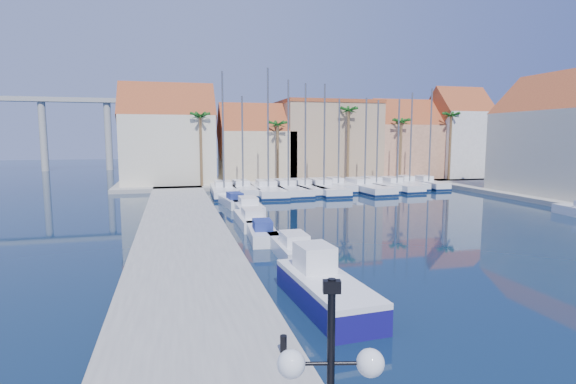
{
  "coord_description": "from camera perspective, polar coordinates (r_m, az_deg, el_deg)",
  "views": [
    {
      "loc": [
        -9.58,
        -16.1,
        6.76
      ],
      "look_at": [
        -1.96,
        13.42,
        3.0
      ],
      "focal_mm": 28.0,
      "sensor_mm": 36.0,
      "label": 1
    }
  ],
  "objects": [
    {
      "name": "ground",
      "position": [
        19.92,
        15.71,
        -13.08
      ],
      "size": [
        260.0,
        260.0,
        0.0
      ],
      "primitive_type": "plane",
      "color": "black",
      "rests_on": "ground"
    },
    {
      "name": "quay_west",
      "position": [
        30.31,
        -13.1,
        -5.56
      ],
      "size": [
        6.0,
        77.0,
        0.5
      ],
      "primitive_type": "cube",
      "color": "gray",
      "rests_on": "ground"
    },
    {
      "name": "shore_north",
      "position": [
        67.34,
        2.5,
        1.48
      ],
      "size": [
        54.0,
        16.0,
        0.5
      ],
      "primitive_type": "cube",
      "color": "gray",
      "rests_on": "ground"
    },
    {
      "name": "lamp_post",
      "position": [
        6.76,
        5.44,
        -23.12
      ],
      "size": [
        1.46,
        0.64,
        4.37
      ],
      "rotation": [
        0.0,
        0.0,
        -0.23
      ],
      "color": "black",
      "rests_on": "quay_west"
    },
    {
      "name": "bollard",
      "position": [
        13.82,
        -0.58,
        -18.73
      ],
      "size": [
        0.2,
        0.2,
        0.51
      ],
      "primitive_type": "cylinder",
      "color": "black",
      "rests_on": "quay_west"
    },
    {
      "name": "fishing_boat",
      "position": [
        18.49,
        4.65,
        -11.97
      ],
      "size": [
        2.58,
        6.56,
        2.25
      ],
      "rotation": [
        0.0,
        0.0,
        0.07
      ],
      "color": "navy",
      "rests_on": "ground"
    },
    {
      "name": "motorboat_west_0",
      "position": [
        25.93,
        0.52,
        -6.92
      ],
      "size": [
        1.94,
        5.89,
        1.4
      ],
      "rotation": [
        0.0,
        0.0,
        -0.01
      ],
      "color": "white",
      "rests_on": "ground"
    },
    {
      "name": "motorboat_west_1",
      "position": [
        29.74,
        -3.35,
        -5.11
      ],
      "size": [
        2.06,
        5.33,
        1.4
      ],
      "rotation": [
        0.0,
        0.0,
        -0.08
      ],
      "color": "white",
      "rests_on": "ground"
    },
    {
      "name": "motorboat_west_2",
      "position": [
        34.43,
        -4.68,
        -3.45
      ],
      "size": [
        2.04,
        6.18,
        1.4
      ],
      "rotation": [
        0.0,
        0.0,
        -0.01
      ],
      "color": "white",
      "rests_on": "ground"
    },
    {
      "name": "motorboat_west_3",
      "position": [
        40.99,
        -5.2,
        -1.77
      ],
      "size": [
        2.3,
        6.9,
        1.4
      ],
      "rotation": [
        0.0,
        0.0,
        -0.02
      ],
      "color": "white",
      "rests_on": "ground"
    },
    {
      "name": "motorboat_west_4",
      "position": [
        44.32,
        -6.91,
        -1.13
      ],
      "size": [
        2.43,
        5.93,
        1.4
      ],
      "rotation": [
        0.0,
        0.0,
        0.1
      ],
      "color": "white",
      "rests_on": "ground"
    },
    {
      "name": "sailboat_0",
      "position": [
        52.38,
        -8.16,
        0.2
      ],
      "size": [
        3.21,
        10.62,
        13.98
      ],
      "rotation": [
        0.0,
        0.0,
        -0.04
      ],
      "color": "white",
      "rests_on": "ground"
    },
    {
      "name": "sailboat_1",
      "position": [
        53.45,
        -5.84,
        0.36
      ],
      "size": [
        2.92,
        9.41,
        11.4
      ],
      "rotation": [
        0.0,
        0.0,
        0.05
      ],
      "color": "white",
      "rests_on": "ground"
    },
    {
      "name": "sailboat_2",
      "position": [
        52.95,
        -2.62,
        0.32
      ],
      "size": [
        3.74,
        11.97,
        14.5
      ],
      "rotation": [
        0.0,
        0.0,
        -0.05
      ],
      "color": "white",
      "rests_on": "ground"
    },
    {
      "name": "sailboat_3",
      "position": [
        53.79,
        -0.17,
        0.43
      ],
      "size": [
        3.59,
        11.55,
        13.29
      ],
      "rotation": [
        0.0,
        0.0,
        0.05
      ],
      "color": "white",
      "rests_on": "ground"
    },
    {
      "name": "sailboat_4",
      "position": [
        54.52,
        1.97,
        0.53
      ],
      "size": [
        3.46,
        10.25,
        12.98
      ],
      "rotation": [
        0.0,
        0.0,
        0.08
      ],
      "color": "white",
      "rests_on": "ground"
    },
    {
      "name": "sailboat_5",
      "position": [
        54.87,
        4.34,
        0.53
      ],
      "size": [
        3.11,
        11.8,
        12.94
      ],
      "rotation": [
        0.0,
        0.0,
        -0.0
      ],
      "color": "white",
      "rests_on": "ground"
    },
    {
      "name": "sailboat_6",
      "position": [
        57.11,
        6.22,
        0.79
      ],
      "size": [
        2.31,
        8.42,
        11.36
      ],
      "rotation": [
        0.0,
        0.0,
        0.01
      ],
      "color": "white",
      "rests_on": "ground"
    },
    {
      "name": "sailboat_7",
      "position": [
        56.41,
        9.38,
        0.62
      ],
      "size": [
        3.9,
        11.84,
        11.4
      ],
      "rotation": [
        0.0,
        0.0,
        0.07
      ],
      "color": "white",
      "rests_on": "ground"
    },
    {
      "name": "sailboat_8",
      "position": [
        58.57,
        10.91,
        0.85
      ],
      "size": [
        2.95,
        9.5,
        11.29
      ],
      "rotation": [
        0.0,
        0.0,
        0.05
      ],
      "color": "white",
      "rests_on": "ground"
    },
    {
      "name": "sailboat_9",
      "position": [
        58.91,
        13.37,
        0.81
      ],
      "size": [
        3.19,
        10.1,
        11.38
      ],
      "rotation": [
        0.0,
        0.0,
        0.06
      ],
      "color": "white",
      "rests_on": "ground"
    },
    {
      "name": "sailboat_10",
      "position": [
        61.39,
        14.97,
        1.05
      ],
      "size": [
        2.72,
        8.47,
        12.38
      ],
      "rotation": [
        0.0,
        0.0,
        -0.06
      ],
      "color": "white",
      "rests_on": "ground"
    },
    {
      "name": "sailboat_11",
      "position": [
        62.2,
        17.2,
        1.06
      ],
      "size": [
        2.4,
        8.21,
        12.92
      ],
      "rotation": [
        0.0,
        0.0,
        -0.03
      ],
      "color": "white",
      "rests_on": "ground"
    },
    {
      "name": "building_0",
      "position": [
        63.1,
        -14.96,
        6.58
      ],
      "size": [
        12.3,
        9.0,
        13.5
      ],
      "color": "beige",
      "rests_on": "shore_north"
    },
    {
      "name": "building_1",
      "position": [
        64.17,
        -4.1,
        5.71
      ],
      "size": [
        10.3,
        8.0,
        11.0
      ],
      "color": "#C5AD8A",
      "rests_on": "shore_north"
    },
    {
      "name": "building_2",
      "position": [
        67.96,
        4.96,
        6.58
      ],
      "size": [
        14.2,
        10.2,
        11.5
      ],
      "color": "tan",
      "rests_on": "shore_north"
    },
    {
      "name": "building_3",
      "position": [
        71.96,
        14.33,
        6.1
      ],
      "size": [
        10.3,
        8.0,
        12.0
      ],
      "color": "#B3775A",
      "rests_on": "shore_north"
    },
    {
      "name": "building_4",
      "position": [
        75.87,
        20.73,
        6.74
      ],
      "size": [
        8.3,
        8.0,
        14.0
      ],
      "color": "silver",
      "rests_on": "shore_north"
    },
    {
      "name": "building_6",
      "position": [
        57.77,
        31.74,
        5.75
      ],
      "size": [
        9.0,
        14.3,
        13.5
      ],
      "color": "beige",
      "rests_on": "shore_east"
    },
    {
      "name": "palm_0",
      "position": [
        58.26,
        -11.09,
        9.18
      ],
      "size": [
        2.6,
        2.6,
        10.15
      ],
      "color": "brown",
      "rests_on": "shore_north"
    },
    {
      "name": "palm_1",
      "position": [
        59.68,
        -1.33,
        8.35
      ],
      "size": [
        2.6,
        2.6,
        9.15
      ],
      "color": "brown",
      "rests_on": "shore_north"
    },
    {
      "name": "palm_2",
      "position": [
        62.79,
        7.72,
        9.94
      ],
      "size": [
        2.6,
        2.6,
        11.15
      ],
      "color": "brown",
      "rests_on": "shore_north"
    },
    {
      "name": "palm_3",
      "position": [
        66.15,
        14.2,
        8.42
      ],
      "size": [
        2.6,
        2.6,
        9.65
      ],
      "color": "brown",
      "rests_on": "shore_north"
    },
    {
      "name": "palm_4",
      "position": [
        70.36,
        20.02,
        8.88
      ],
      "size": [
        2.6,
        2.6,
        10.65
      ],
      "color": "brown",
      "rests_on": "shore_north"
    },
    {
      "name": "viaduct",
      "position": [
        102.5,
        -31.53,
        7.96
      ],
      "size": [
        48.0,
        2.2,
        14.45
      ],
      "color": "#9E9E99",
      "rests_on": "ground"
    }
  ]
}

